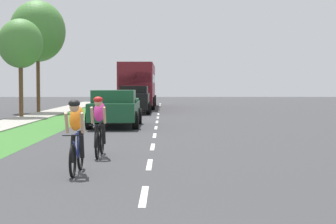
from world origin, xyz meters
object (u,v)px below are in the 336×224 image
(bus_maroon, at_px, (138,83))
(street_tree_near, at_px, (20,44))
(pickup_dark_green, at_px, (115,108))
(suv_black, at_px, (134,99))
(street_tree_far, at_px, (38,31))
(cyclist_lead, at_px, (76,136))
(cyclist_trailing, at_px, (99,126))

(bus_maroon, bearing_deg, street_tree_near, -115.46)
(street_tree_near, bearing_deg, pickup_dark_green, -50.42)
(suv_black, distance_m, street_tree_near, 8.15)
(street_tree_near, relative_size, street_tree_far, 0.76)
(cyclist_lead, height_order, street_tree_far, street_tree_far)
(cyclist_lead, height_order, street_tree_near, street_tree_near)
(pickup_dark_green, bearing_deg, cyclist_lead, -88.61)
(cyclist_lead, bearing_deg, pickup_dark_green, 91.39)
(suv_black, bearing_deg, bus_maroon, 90.83)
(cyclist_lead, distance_m, pickup_dark_green, 13.17)
(street_tree_near, bearing_deg, bus_maroon, 64.54)
(cyclist_lead, bearing_deg, street_tree_far, 104.25)
(pickup_dark_green, relative_size, bus_maroon, 0.44)
(pickup_dark_green, xyz_separation_m, suv_black, (0.25, 11.35, 0.12))
(suv_black, xyz_separation_m, bus_maroon, (-0.13, 8.86, 1.03))
(street_tree_near, xyz_separation_m, street_tree_far, (-0.22, 5.39, 1.21))
(cyclist_lead, distance_m, street_tree_far, 27.06)
(pickup_dark_green, bearing_deg, cyclist_trailing, -87.33)
(cyclist_trailing, bearing_deg, street_tree_far, 106.28)
(cyclist_lead, xyz_separation_m, bus_maroon, (-0.20, 33.37, 1.17))
(cyclist_lead, xyz_separation_m, cyclist_trailing, (0.16, 2.82, 0.00))
(cyclist_lead, xyz_separation_m, pickup_dark_green, (-0.32, 13.16, 0.02))
(street_tree_far, bearing_deg, street_tree_near, -87.71)
(cyclist_lead, bearing_deg, street_tree_near, 107.24)
(pickup_dark_green, height_order, bus_maroon, bus_maroon)
(suv_black, bearing_deg, pickup_dark_green, -91.24)
(cyclist_trailing, bearing_deg, cyclist_lead, -93.30)
(pickup_dark_green, xyz_separation_m, street_tree_far, (-6.25, 12.69, 4.59))
(pickup_dark_green, distance_m, bus_maroon, 20.24)
(suv_black, bearing_deg, street_tree_far, 168.36)
(cyclist_lead, xyz_separation_m, suv_black, (-0.07, 24.51, 0.14))
(street_tree_far, bearing_deg, pickup_dark_green, -63.79)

